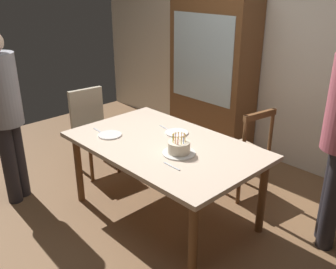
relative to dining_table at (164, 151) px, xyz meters
The scene contains 13 objects.
ground 0.67m from the dining_table, ahead, with size 6.40×6.40×0.00m, color brown.
back_wall 1.95m from the dining_table, 90.00° to the left, with size 6.40×0.10×2.60m, color silver.
dining_table is the anchor object (origin of this frame).
birthday_cake 0.28m from the dining_table, 13.05° to the right, with size 0.28×0.28×0.18m.
plate_near_celebrant 0.54m from the dining_table, 153.07° to the right, with size 0.22×0.22×0.01m, color white.
plate_far_side 0.27m from the dining_table, 109.70° to the left, with size 0.22×0.22×0.01m, color white.
fork_near_celebrant 0.70m from the dining_table, 157.74° to the right, with size 0.18×0.02×0.01m, color silver.
fork_far_side 0.36m from the dining_table, 134.71° to the left, with size 0.18×0.02×0.01m, color silver.
fork_near_guest 0.45m from the dining_table, 35.63° to the right, with size 0.18×0.02×0.01m, color silver.
chair_spindle_back 0.92m from the dining_table, 72.81° to the left, with size 0.51×0.51×0.95m.
chair_upholstered 1.27m from the dining_table, behind, with size 0.49×0.48×0.95m.
person_celebrant 1.56m from the dining_table, 144.97° to the right, with size 0.32×0.32×1.68m.
china_cabinet 1.76m from the dining_table, 116.16° to the left, with size 1.10×0.45×1.90m.
Camera 1 is at (2.23, -2.08, 2.12)m, focal length 40.33 mm.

